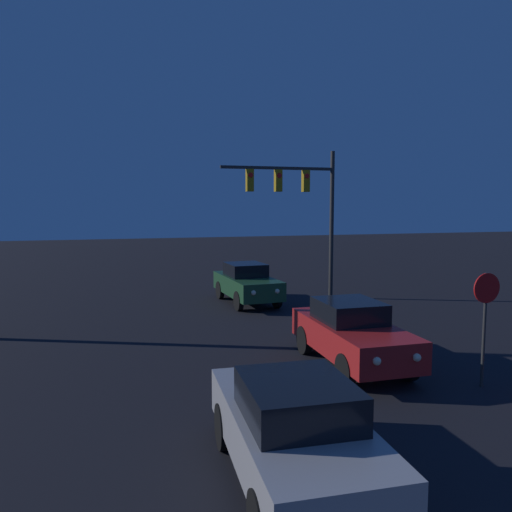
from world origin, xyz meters
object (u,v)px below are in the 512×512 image
car_mid (352,333)px  stop_sign (485,309)px  car_far (247,283)px  car_near (293,430)px  traffic_signal_mast (301,198)px

car_mid → stop_sign: bearing=135.6°
car_far → car_near: bearing=73.9°
stop_sign → car_mid: bearing=134.5°
car_far → stop_sign: 10.94m
car_mid → traffic_signal_mast: (1.95, 8.49, 3.47)m
car_near → stop_sign: bearing=27.6°
stop_sign → car_far: bearing=103.5°
car_far → stop_sign: (2.54, -10.60, 0.93)m
car_mid → stop_sign: stop_sign is taller
traffic_signal_mast → car_near: bearing=-111.8°
car_near → car_far: same height
car_mid → car_far: (-0.42, 8.45, 0.00)m
car_near → stop_sign: 6.05m
traffic_signal_mast → stop_sign: (0.17, -10.64, -2.53)m
car_far → traffic_signal_mast: (2.37, 0.04, 3.47)m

